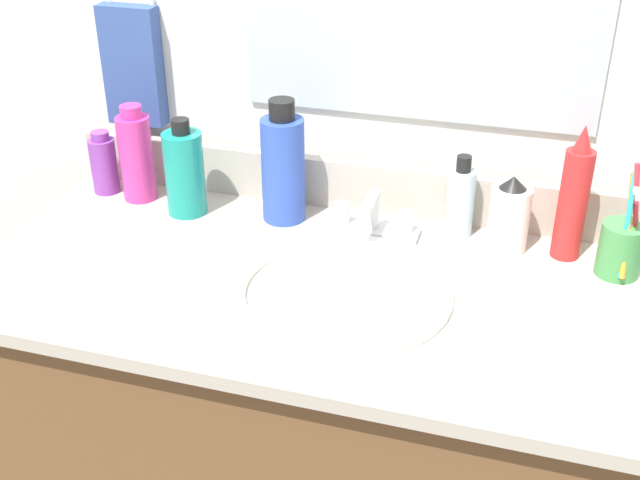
{
  "coord_description": "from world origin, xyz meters",
  "views": [
    {
      "loc": [
        0.32,
        -1.0,
        1.52
      ],
      "look_at": [
        0.02,
        0.0,
        0.94
      ],
      "focal_mm": 44.65,
      "sensor_mm": 36.0,
      "label": 1
    }
  ],
  "objects_px": {
    "bottle_gel_clear": "(460,201)",
    "bottle_mouthwash_teal": "(185,172)",
    "bottle_shampoo_blue": "(283,167)",
    "faucet": "(372,220)",
    "cup_green": "(621,247)",
    "bottle_cream_purple": "(104,164)",
    "bottle_spray_red": "(573,199)",
    "bottle_lotion_white": "(509,216)",
    "bottle_soap_pink": "(136,156)",
    "hand_towel": "(133,66)"
  },
  "relations": [
    {
      "from": "bottle_lotion_white",
      "to": "bottle_gel_clear",
      "type": "xyz_separation_m",
      "value": [
        -0.08,
        0.03,
        0.0
      ]
    },
    {
      "from": "faucet",
      "to": "bottle_spray_red",
      "type": "xyz_separation_m",
      "value": [
        0.32,
        0.02,
        0.07
      ]
    },
    {
      "from": "bottle_cream_purple",
      "to": "bottle_shampoo_blue",
      "type": "bearing_deg",
      "value": -1.18
    },
    {
      "from": "faucet",
      "to": "bottle_lotion_white",
      "type": "xyz_separation_m",
      "value": [
        0.22,
        0.02,
        0.03
      ]
    },
    {
      "from": "faucet",
      "to": "bottle_cream_purple",
      "type": "relative_size",
      "value": 1.34
    },
    {
      "from": "bottle_lotion_white",
      "to": "bottle_spray_red",
      "type": "xyz_separation_m",
      "value": [
        0.09,
        0.0,
        0.04
      ]
    },
    {
      "from": "hand_towel",
      "to": "cup_green",
      "type": "distance_m",
      "value": 0.91
    },
    {
      "from": "bottle_cream_purple",
      "to": "bottle_gel_clear",
      "type": "distance_m",
      "value": 0.66
    },
    {
      "from": "bottle_lotion_white",
      "to": "bottle_spray_red",
      "type": "distance_m",
      "value": 0.1
    },
    {
      "from": "bottle_cream_purple",
      "to": "bottle_mouthwash_teal",
      "type": "bearing_deg",
      "value": -10.84
    },
    {
      "from": "bottle_soap_pink",
      "to": "bottle_spray_red",
      "type": "bearing_deg",
      "value": 0.38
    },
    {
      "from": "hand_towel",
      "to": "cup_green",
      "type": "xyz_separation_m",
      "value": [
        0.88,
        -0.12,
        -0.17
      ]
    },
    {
      "from": "bottle_cream_purple",
      "to": "bottle_shampoo_blue",
      "type": "relative_size",
      "value": 0.55
    },
    {
      "from": "bottle_spray_red",
      "to": "cup_green",
      "type": "bearing_deg",
      "value": -24.54
    },
    {
      "from": "bottle_gel_clear",
      "to": "cup_green",
      "type": "distance_m",
      "value": 0.26
    },
    {
      "from": "bottle_mouthwash_teal",
      "to": "bottle_gel_clear",
      "type": "distance_m",
      "value": 0.48
    },
    {
      "from": "hand_towel",
      "to": "faucet",
      "type": "distance_m",
      "value": 0.53
    },
    {
      "from": "bottle_soap_pink",
      "to": "cup_green",
      "type": "xyz_separation_m",
      "value": [
        0.84,
        -0.03,
        -0.04
      ]
    },
    {
      "from": "bottle_cream_purple",
      "to": "bottle_shampoo_blue",
      "type": "distance_m",
      "value": 0.36
    },
    {
      "from": "bottle_soap_pink",
      "to": "bottle_gel_clear",
      "type": "distance_m",
      "value": 0.59
    },
    {
      "from": "faucet",
      "to": "bottle_gel_clear",
      "type": "height_order",
      "value": "bottle_gel_clear"
    },
    {
      "from": "bottle_lotion_white",
      "to": "cup_green",
      "type": "xyz_separation_m",
      "value": [
        0.17,
        -0.03,
        -0.01
      ]
    },
    {
      "from": "bottle_lotion_white",
      "to": "bottle_gel_clear",
      "type": "distance_m",
      "value": 0.09
    },
    {
      "from": "bottle_lotion_white",
      "to": "bottle_shampoo_blue",
      "type": "relative_size",
      "value": 0.6
    },
    {
      "from": "hand_towel",
      "to": "bottle_soap_pink",
      "type": "bearing_deg",
      "value": -66.9
    },
    {
      "from": "bottle_mouthwash_teal",
      "to": "cup_green",
      "type": "relative_size",
      "value": 0.93
    },
    {
      "from": "bottle_cream_purple",
      "to": "cup_green",
      "type": "height_order",
      "value": "cup_green"
    },
    {
      "from": "faucet",
      "to": "bottle_gel_clear",
      "type": "distance_m",
      "value": 0.15
    },
    {
      "from": "bottle_spray_red",
      "to": "bottle_gel_clear",
      "type": "distance_m",
      "value": 0.18
    },
    {
      "from": "bottle_cream_purple",
      "to": "bottle_lotion_white",
      "type": "relative_size",
      "value": 0.92
    },
    {
      "from": "hand_towel",
      "to": "bottle_soap_pink",
      "type": "height_order",
      "value": "hand_towel"
    },
    {
      "from": "bottle_soap_pink",
      "to": "bottle_lotion_white",
      "type": "bearing_deg",
      "value": 0.06
    },
    {
      "from": "hand_towel",
      "to": "bottle_shampoo_blue",
      "type": "relative_size",
      "value": 1.01
    },
    {
      "from": "bottle_gel_clear",
      "to": "cup_green",
      "type": "bearing_deg",
      "value": -13.38
    },
    {
      "from": "bottle_mouthwash_teal",
      "to": "bottle_spray_red",
      "type": "height_order",
      "value": "bottle_spray_red"
    },
    {
      "from": "bottle_cream_purple",
      "to": "bottle_spray_red",
      "type": "distance_m",
      "value": 0.84
    },
    {
      "from": "hand_towel",
      "to": "bottle_spray_red",
      "type": "distance_m",
      "value": 0.82
    },
    {
      "from": "bottle_gel_clear",
      "to": "bottle_soap_pink",
      "type": "bearing_deg",
      "value": -177.1
    },
    {
      "from": "bottle_lotion_white",
      "to": "bottle_spray_red",
      "type": "relative_size",
      "value": 0.58
    },
    {
      "from": "bottle_shampoo_blue",
      "to": "faucet",
      "type": "bearing_deg",
      "value": -5.42
    },
    {
      "from": "cup_green",
      "to": "bottle_lotion_white",
      "type": "bearing_deg",
      "value": 169.54
    },
    {
      "from": "hand_towel",
      "to": "cup_green",
      "type": "relative_size",
      "value": 1.17
    },
    {
      "from": "bottle_gel_clear",
      "to": "bottle_mouthwash_teal",
      "type": "bearing_deg",
      "value": -173.1
    },
    {
      "from": "cup_green",
      "to": "bottle_shampoo_blue",
      "type": "bearing_deg",
      "value": 176.83
    },
    {
      "from": "bottle_soap_pink",
      "to": "bottle_shampoo_blue",
      "type": "bearing_deg",
      "value": -0.08
    },
    {
      "from": "faucet",
      "to": "bottle_mouthwash_teal",
      "type": "relative_size",
      "value": 0.91
    },
    {
      "from": "faucet",
      "to": "bottle_soap_pink",
      "type": "distance_m",
      "value": 0.45
    },
    {
      "from": "faucet",
      "to": "bottle_shampoo_blue",
      "type": "bearing_deg",
      "value": 174.58
    },
    {
      "from": "hand_towel",
      "to": "bottle_soap_pink",
      "type": "xyz_separation_m",
      "value": [
        0.04,
        -0.09,
        -0.14
      ]
    },
    {
      "from": "bottle_cream_purple",
      "to": "bottle_spray_red",
      "type": "xyz_separation_m",
      "value": [
        0.84,
        -0.0,
        0.05
      ]
    }
  ]
}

